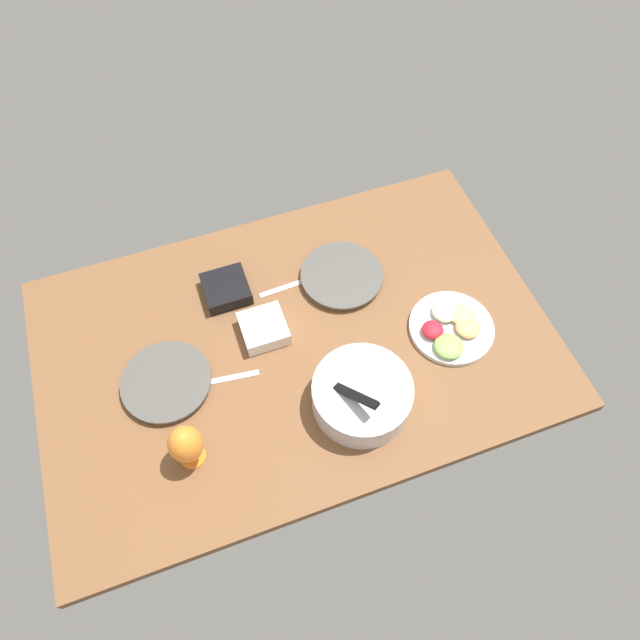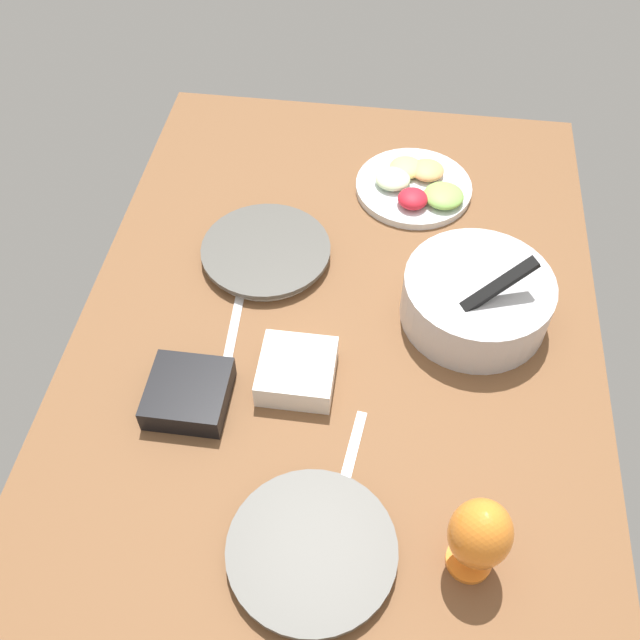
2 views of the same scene
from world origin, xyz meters
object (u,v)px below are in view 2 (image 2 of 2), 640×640
dinner_plate_left (266,252)px  hurricane_glass_orange (480,535)px  fruit_platter (415,185)px  square_bowl_white (297,370)px  square_bowl_black (188,392)px  mixing_bowl (476,298)px  dinner_plate_right (312,551)px

dinner_plate_left → hurricane_glass_orange: 75.94cm
dinner_plate_left → fruit_platter: size_ratio=1.03×
fruit_platter → square_bowl_white: square_bowl_white is taller
square_bowl_black → mixing_bowl: bearing=117.9°
dinner_plate_left → dinner_plate_right: bearing=16.6°
fruit_platter → hurricane_glass_orange: bearing=8.4°
mixing_bowl → square_bowl_white: (20.02, -32.61, -2.57)cm
dinner_plate_right → square_bowl_black: bearing=-134.3°
dinner_plate_right → square_bowl_black: square_bowl_black is taller
hurricane_glass_orange → square_bowl_white: size_ratio=1.28×
mixing_bowl → hurricane_glass_orange: (50.74, -0.52, 4.88)cm
dinner_plate_left → square_bowl_black: 38.81cm
fruit_platter → square_bowl_black: bearing=-30.9°
hurricane_glass_orange → dinner_plate_left: bearing=-144.7°
fruit_platter → dinner_plate_right: bearing=-7.6°
square_bowl_black → square_bowl_white: square_bowl_white is taller
square_bowl_white → dinner_plate_right: bearing=12.7°
square_bowl_black → square_bowl_white: (-7.30, 18.88, 0.26)cm
dinner_plate_right → mixing_bowl: (-52.94, 25.20, 4.15)cm
fruit_platter → square_bowl_black: 74.11cm
dinner_plate_right → hurricane_glass_orange: hurricane_glass_orange is taller
dinner_plate_right → mixing_bowl: 58.77cm
mixing_bowl → fruit_platter: (-36.24, -13.38, -3.75)cm
square_bowl_black → square_bowl_white: size_ratio=1.04×
dinner_plate_left → mixing_bowl: (10.76, 44.14, 4.16)cm
mixing_bowl → square_bowl_white: bearing=-58.5°
hurricane_glass_orange → square_bowl_white: hurricane_glass_orange is taller
dinner_plate_left → hurricane_glass_orange: size_ratio=1.56×
hurricane_glass_orange → dinner_plate_right: bearing=-84.9°
hurricane_glass_orange → square_bowl_white: 45.05cm
dinner_plate_right → hurricane_glass_orange: size_ratio=1.52×
mixing_bowl → dinner_plate_left: bearing=-103.7°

